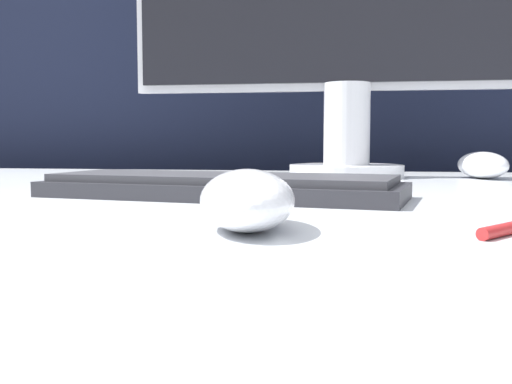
% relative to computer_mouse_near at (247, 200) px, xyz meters
% --- Properties ---
extents(partition_panel, '(5.00, 0.03, 1.39)m').
position_rel_computer_mouse_near_xyz_m(partition_panel, '(0.01, 0.91, -0.04)').
color(partition_panel, black).
rests_on(partition_panel, ground_plane).
extents(computer_mouse_near, '(0.08, 0.13, 0.04)m').
position_rel_computer_mouse_near_xyz_m(computer_mouse_near, '(0.00, 0.00, 0.00)').
color(computer_mouse_near, white).
rests_on(computer_mouse_near, desk).
extents(keyboard, '(0.39, 0.19, 0.02)m').
position_rel_computer_mouse_near_xyz_m(keyboard, '(-0.07, 0.22, -0.01)').
color(keyboard, '#28282D').
rests_on(keyboard, desk).
extents(computer_mouse_far, '(0.09, 0.13, 0.04)m').
position_rel_computer_mouse_near_xyz_m(computer_mouse_far, '(0.26, 0.58, 0.00)').
color(computer_mouse_far, white).
rests_on(computer_mouse_far, desk).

